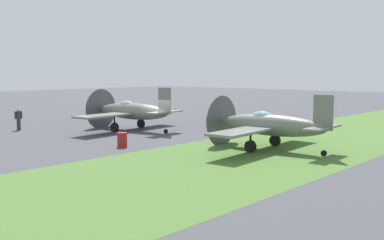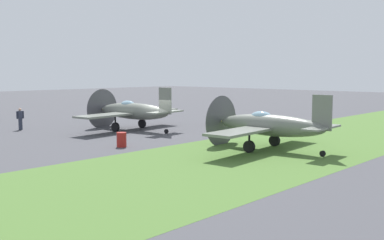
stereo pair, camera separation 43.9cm
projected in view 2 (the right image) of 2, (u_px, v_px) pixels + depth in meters
name	position (u px, v px, depth m)	size (l,w,h in m)	color
ground_plane	(161.00, 133.00, 34.38)	(160.00, 160.00, 0.00)	#424247
grass_verge	(277.00, 149.00, 27.48)	(120.00, 11.00, 0.01)	#476B2D
airplane_lead	(132.00, 111.00, 36.11)	(10.09, 8.00, 3.58)	slate
airplane_wingman	(268.00, 125.00, 26.92)	(9.85, 7.79, 3.51)	slate
ground_crew_chief	(20.00, 118.00, 36.29)	(0.63, 0.38, 1.73)	#2D3342
fuel_drum	(122.00, 140.00, 28.06)	(0.60, 0.60, 0.90)	maroon
supply_crate	(215.00, 121.00, 39.56)	(0.90, 0.90, 0.64)	olive
runway_marker_cone	(260.00, 130.00, 34.44)	(0.36, 0.36, 0.44)	orange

